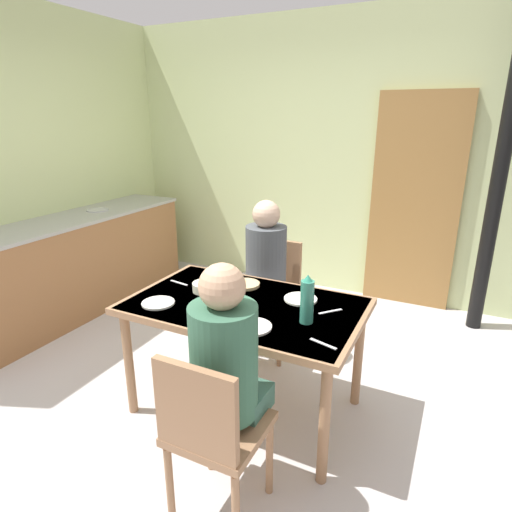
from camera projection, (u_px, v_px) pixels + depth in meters
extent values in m
plane|color=beige|center=(209.00, 393.00, 2.90)|extent=(5.76, 5.76, 0.00)
cube|color=beige|center=(321.00, 159.00, 4.36)|extent=(4.54, 0.10, 2.73)
cube|color=beige|center=(32.00, 164.00, 3.85)|extent=(0.10, 3.33, 2.73)
cube|color=olive|center=(414.00, 204.00, 4.00)|extent=(0.80, 0.05, 2.00)
cylinder|color=black|center=(500.00, 171.00, 3.39)|extent=(0.12, 0.12, 2.73)
cube|color=#91603A|center=(74.00, 266.00, 4.03)|extent=(0.60, 2.41, 0.87)
cube|color=#9E9E99|center=(68.00, 220.00, 3.89)|extent=(0.61, 2.46, 0.03)
cylinder|color=#B7B7BC|center=(97.00, 210.00, 4.19)|extent=(0.21, 0.21, 0.01)
cube|color=#9A6E4C|center=(245.00, 306.00, 2.55)|extent=(1.38, 0.84, 0.04)
cube|color=#ECA295|center=(245.00, 303.00, 2.54)|extent=(1.33, 0.81, 0.00)
cylinder|color=#9A6E4C|center=(129.00, 363.00, 2.62)|extent=(0.06, 0.06, 0.69)
cylinder|color=#9A6E4C|center=(324.00, 425.00, 2.10)|extent=(0.06, 0.06, 0.69)
cylinder|color=#9A6E4C|center=(194.00, 317.00, 3.22)|extent=(0.06, 0.06, 0.69)
cylinder|color=#9A6E4C|center=(358.00, 356.00, 2.70)|extent=(0.06, 0.06, 0.69)
cube|color=#9A6E4C|center=(220.00, 428.00, 1.93)|extent=(0.40, 0.40, 0.04)
cube|color=#9A6E4C|center=(196.00, 413.00, 1.71)|extent=(0.38, 0.04, 0.42)
cylinder|color=#9A6E4C|center=(210.00, 436.00, 2.22)|extent=(0.04, 0.04, 0.41)
cylinder|color=#9A6E4C|center=(269.00, 458.00, 2.08)|extent=(0.04, 0.04, 0.41)
cylinder|color=#9A6E4C|center=(170.00, 485.00, 1.93)|extent=(0.04, 0.04, 0.41)
cube|color=#9A6E4C|center=(268.00, 298.00, 3.29)|extent=(0.40, 0.40, 0.04)
cube|color=#9A6E4C|center=(278.00, 265.00, 3.38)|extent=(0.38, 0.04, 0.42)
cylinder|color=#9A6E4C|center=(279.00, 341.00, 3.16)|extent=(0.04, 0.04, 0.41)
cylinder|color=#9A6E4C|center=(239.00, 331.00, 3.30)|extent=(0.04, 0.04, 0.41)
cylinder|color=#9A6E4C|center=(296.00, 322.00, 3.45)|extent=(0.04, 0.04, 0.41)
cylinder|color=#9A6E4C|center=(258.00, 314.00, 3.59)|extent=(0.04, 0.04, 0.41)
cube|color=#365F4E|center=(237.00, 397.00, 2.05)|extent=(0.30, 0.22, 0.12)
cylinder|color=#38664C|center=(224.00, 361.00, 1.87)|extent=(0.30, 0.30, 0.52)
sphere|color=tan|center=(222.00, 287.00, 1.76)|extent=(0.20, 0.20, 0.20)
cube|color=#555056|center=(259.00, 299.00, 3.14)|extent=(0.30, 0.22, 0.12)
cylinder|color=#4C5156|center=(266.00, 261.00, 3.15)|extent=(0.30, 0.30, 0.52)
sphere|color=beige|center=(266.00, 214.00, 3.04)|extent=(0.20, 0.20, 0.20)
cylinder|color=#33846C|center=(307.00, 302.00, 2.27)|extent=(0.07, 0.07, 0.24)
cone|color=#2D886B|center=(308.00, 278.00, 2.23)|extent=(0.05, 0.05, 0.03)
cylinder|color=#E7E9C4|center=(206.00, 287.00, 2.71)|extent=(0.17, 0.17, 0.05)
cylinder|color=white|center=(301.00, 299.00, 2.58)|extent=(0.20, 0.20, 0.01)
cylinder|color=white|center=(253.00, 327.00, 2.24)|extent=(0.21, 0.21, 0.01)
cylinder|color=white|center=(158.00, 303.00, 2.53)|extent=(0.19, 0.19, 0.01)
cylinder|color=silver|center=(224.00, 312.00, 2.30)|extent=(0.06, 0.06, 0.11)
cylinder|color=#DBB77A|center=(245.00, 284.00, 2.79)|extent=(0.19, 0.19, 0.02)
cube|color=silver|center=(323.00, 344.00, 2.09)|extent=(0.15, 0.06, 0.00)
cube|color=silver|center=(179.00, 283.00, 2.84)|extent=(0.15, 0.04, 0.00)
cube|color=silver|center=(330.00, 311.00, 2.43)|extent=(0.11, 0.12, 0.00)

